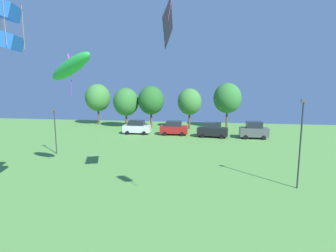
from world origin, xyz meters
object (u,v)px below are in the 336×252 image
Objects in this scene: parked_car_third_from_left at (213,130)px; parked_car_rightmost_in_row at (254,130)px; treeline_tree_4 at (227,98)px; kite_flying_0 at (70,67)px; parked_car_second_from_left at (174,128)px; light_post_0 at (301,140)px; treeline_tree_0 at (98,98)px; treeline_tree_3 at (190,102)px; kite_flying_5 at (168,23)px; light_post_1 at (55,128)px; treeline_tree_2 at (151,100)px; parked_car_leftmost at (137,127)px; kite_flying_3 at (3,25)px; treeline_tree_1 at (126,102)px.

parked_car_third_from_left is 6.17m from parked_car_rightmost_in_row.
parked_car_third_from_left is 11.27m from treeline_tree_4.
kite_flying_0 is 23.59m from parked_car_second_from_left.
treeline_tree_0 is at bearing 134.16° from light_post_0.
parked_car_second_from_left is at bearing -106.95° from treeline_tree_3.
light_post_1 is at bearing 144.75° from kite_flying_5.
light_post_1 is 23.81m from treeline_tree_0.
treeline_tree_0 is 25.84m from treeline_tree_4.
kite_flying_5 reaches higher than parked_car_rightmost_in_row.
kite_flying_0 is at bearing -49.45° from light_post_1.
parked_car_rightmost_in_row is 11.39m from treeline_tree_4.
kite_flying_0 reaches higher than parked_car_second_from_left.
treeline_tree_0 is 1.05× the size of treeline_tree_2.
parked_car_second_from_left is 12.38m from parked_car_rightmost_in_row.
parked_car_leftmost is at bearing -41.28° from treeline_tree_0.
light_post_0 reaches higher than light_post_1.
kite_flying_3 reaches higher than light_post_0.
light_post_0 is (18.54, -20.71, 2.75)m from parked_car_leftmost.
treeline_tree_2 is (0.98, 6.73, 4.08)m from parked_car_leftmost.
parked_car_leftmost is at bearing -98.31° from treeline_tree_2.
treeline_tree_3 is at bearing -0.31° from treeline_tree_1.
kite_flying_5 is 0.46× the size of light_post_0.
parked_car_second_from_left is 0.85× the size of light_post_1.
treeline_tree_1 is at bearing 96.52° from kite_flying_3.
light_post_1 is at bearing -78.49° from treeline_tree_0.
parked_car_rightmost_in_row is at bearing 67.54° from kite_flying_5.
kite_flying_3 reaches higher than treeline_tree_2.
treeline_tree_2 is at bearing 71.31° from light_post_1.
parked_car_third_from_left is 1.16× the size of parked_car_rightmost_in_row.
kite_flying_0 is at bearing 160.23° from kite_flying_5.
kite_flying_5 is 34.35m from treeline_tree_1.
parked_car_rightmost_in_row is at bearing 48.22° from kite_flying_0.
treeline_tree_0 is (-16.86, 9.33, 4.36)m from parked_car_second_from_left.
treeline_tree_4 reaches higher than treeline_tree_3.
parked_car_second_from_left is 0.53× the size of treeline_tree_4.
treeline_tree_1 is at bearing 112.38° from kite_flying_5.
kite_flying_3 is 40.06m from treeline_tree_4.
kite_flying_0 is 9.32m from kite_flying_5.
parked_car_leftmost is at bearing 110.05° from kite_flying_5.
parked_car_third_from_left is at bearing 35.03° from light_post_1.
treeline_tree_0 is (-11.09, 30.64, -3.92)m from kite_flying_0.
treeline_tree_2 is 1.06× the size of treeline_tree_3.
kite_flying_5 is 0.71× the size of parked_car_second_from_left.
kite_flying_5 is (8.86, 3.37, 0.53)m from kite_flying_3.
light_post_1 is 20.79m from treeline_tree_1.
parked_car_third_from_left is at bearing -105.73° from treeline_tree_4.
kite_flying_5 reaches higher than treeline_tree_2.
parked_car_second_from_left is (-2.70, 24.36, -10.72)m from kite_flying_5.
kite_flying_0 is 0.78× the size of light_post_0.
treeline_tree_1 is (-16.27, 7.78, 3.70)m from parked_car_third_from_left.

